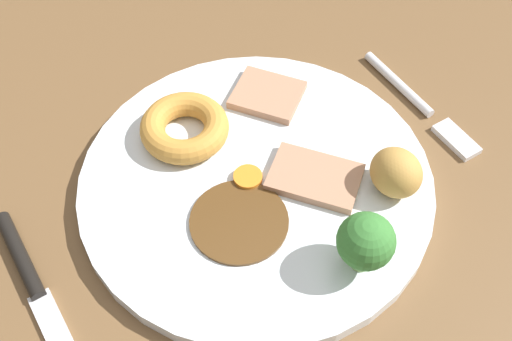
{
  "coord_description": "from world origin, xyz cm",
  "views": [
    {
      "loc": [
        15.73,
        26.45,
        46.37
      ],
      "look_at": [
        -1.3,
        0.89,
        6.0
      ],
      "focal_mm": 42.88,
      "sensor_mm": 36.0,
      "label": 1
    }
  ],
  "objects_px": {
    "meat_slice_main": "(315,177)",
    "fork": "(421,106)",
    "yorkshire_pudding": "(185,128)",
    "meat_slice_under": "(267,95)",
    "broccoli_floret": "(366,242)",
    "dinner_plate": "(256,183)",
    "roast_potato_left": "(396,173)",
    "knife": "(35,288)",
    "carrot_coin_front": "(248,178)"
  },
  "relations": [
    {
      "from": "meat_slice_main",
      "to": "fork",
      "type": "height_order",
      "value": "meat_slice_main"
    },
    {
      "from": "yorkshire_pudding",
      "to": "meat_slice_under",
      "type": "bearing_deg",
      "value": 178.86
    },
    {
      "from": "broccoli_floret",
      "to": "meat_slice_under",
      "type": "bearing_deg",
      "value": -102.24
    },
    {
      "from": "dinner_plate",
      "to": "roast_potato_left",
      "type": "bearing_deg",
      "value": 141.24
    },
    {
      "from": "dinner_plate",
      "to": "meat_slice_under",
      "type": "bearing_deg",
      "value": -130.19
    },
    {
      "from": "roast_potato_left",
      "to": "knife",
      "type": "bearing_deg",
      "value": -16.37
    },
    {
      "from": "yorkshire_pudding",
      "to": "carrot_coin_front",
      "type": "height_order",
      "value": "yorkshire_pudding"
    },
    {
      "from": "meat_slice_under",
      "to": "carrot_coin_front",
      "type": "distance_m",
      "value": 0.1
    },
    {
      "from": "broccoli_floret",
      "to": "knife",
      "type": "bearing_deg",
      "value": -29.95
    },
    {
      "from": "dinner_plate",
      "to": "meat_slice_main",
      "type": "distance_m",
      "value": 0.05
    },
    {
      "from": "dinner_plate",
      "to": "meat_slice_main",
      "type": "height_order",
      "value": "meat_slice_main"
    },
    {
      "from": "broccoli_floret",
      "to": "knife",
      "type": "distance_m",
      "value": 0.25
    },
    {
      "from": "knife",
      "to": "broccoli_floret",
      "type": "bearing_deg",
      "value": 60.99
    },
    {
      "from": "dinner_plate",
      "to": "meat_slice_under",
      "type": "height_order",
      "value": "meat_slice_under"
    },
    {
      "from": "carrot_coin_front",
      "to": "roast_potato_left",
      "type": "bearing_deg",
      "value": 142.61
    },
    {
      "from": "yorkshire_pudding",
      "to": "meat_slice_main",
      "type": "bearing_deg",
      "value": 122.6
    },
    {
      "from": "meat_slice_under",
      "to": "carrot_coin_front",
      "type": "xyz_separation_m",
      "value": [
        0.07,
        0.07,
        -0.0
      ]
    },
    {
      "from": "roast_potato_left",
      "to": "broccoli_floret",
      "type": "distance_m",
      "value": 0.08
    },
    {
      "from": "fork",
      "to": "carrot_coin_front",
      "type": "bearing_deg",
      "value": -91.55
    },
    {
      "from": "yorkshire_pudding",
      "to": "roast_potato_left",
      "type": "height_order",
      "value": "roast_potato_left"
    },
    {
      "from": "dinner_plate",
      "to": "knife",
      "type": "relative_size",
      "value": 1.62
    },
    {
      "from": "roast_potato_left",
      "to": "knife",
      "type": "height_order",
      "value": "roast_potato_left"
    },
    {
      "from": "meat_slice_under",
      "to": "yorkshire_pudding",
      "type": "distance_m",
      "value": 0.09
    },
    {
      "from": "dinner_plate",
      "to": "broccoli_floret",
      "type": "xyz_separation_m",
      "value": [
        -0.02,
        0.11,
        0.04
      ]
    },
    {
      "from": "dinner_plate",
      "to": "carrot_coin_front",
      "type": "distance_m",
      "value": 0.01
    },
    {
      "from": "meat_slice_main",
      "to": "dinner_plate",
      "type": "bearing_deg",
      "value": -36.76
    },
    {
      "from": "dinner_plate",
      "to": "broccoli_floret",
      "type": "relative_size",
      "value": 5.47
    },
    {
      "from": "meat_slice_main",
      "to": "meat_slice_under",
      "type": "distance_m",
      "value": 0.1
    },
    {
      "from": "yorkshire_pudding",
      "to": "broccoli_floret",
      "type": "xyz_separation_m",
      "value": [
        -0.05,
        0.19,
        0.02
      ]
    },
    {
      "from": "meat_slice_under",
      "to": "broccoli_floret",
      "type": "distance_m",
      "value": 0.19
    },
    {
      "from": "carrot_coin_front",
      "to": "fork",
      "type": "distance_m",
      "value": 0.19
    },
    {
      "from": "dinner_plate",
      "to": "broccoli_floret",
      "type": "bearing_deg",
      "value": 100.52
    },
    {
      "from": "meat_slice_main",
      "to": "yorkshire_pudding",
      "type": "bearing_deg",
      "value": -57.4
    },
    {
      "from": "meat_slice_main",
      "to": "carrot_coin_front",
      "type": "relative_size",
      "value": 3.05
    },
    {
      "from": "roast_potato_left",
      "to": "knife",
      "type": "xyz_separation_m",
      "value": [
        0.28,
        -0.08,
        -0.03
      ]
    },
    {
      "from": "meat_slice_under",
      "to": "yorkshire_pudding",
      "type": "bearing_deg",
      "value": -1.14
    },
    {
      "from": "meat_slice_main",
      "to": "knife",
      "type": "height_order",
      "value": "meat_slice_main"
    },
    {
      "from": "fork",
      "to": "meat_slice_main",
      "type": "bearing_deg",
      "value": -80.15
    },
    {
      "from": "yorkshire_pudding",
      "to": "roast_potato_left",
      "type": "xyz_separation_m",
      "value": [
        -0.11,
        0.14,
        0.01
      ]
    },
    {
      "from": "yorkshire_pudding",
      "to": "broccoli_floret",
      "type": "height_order",
      "value": "broccoli_floret"
    },
    {
      "from": "fork",
      "to": "knife",
      "type": "height_order",
      "value": "knife"
    },
    {
      "from": "meat_slice_under",
      "to": "knife",
      "type": "height_order",
      "value": "meat_slice_under"
    },
    {
      "from": "yorkshire_pudding",
      "to": "fork",
      "type": "relative_size",
      "value": 0.51
    },
    {
      "from": "yorkshire_pudding",
      "to": "fork",
      "type": "height_order",
      "value": "yorkshire_pudding"
    },
    {
      "from": "yorkshire_pudding",
      "to": "dinner_plate",
      "type": "bearing_deg",
      "value": 109.73
    },
    {
      "from": "knife",
      "to": "meat_slice_main",
      "type": "bearing_deg",
      "value": 80.9
    },
    {
      "from": "broccoli_floret",
      "to": "knife",
      "type": "relative_size",
      "value": 0.3
    },
    {
      "from": "meat_slice_under",
      "to": "fork",
      "type": "height_order",
      "value": "meat_slice_under"
    },
    {
      "from": "yorkshire_pudding",
      "to": "broccoli_floret",
      "type": "bearing_deg",
      "value": 104.26
    },
    {
      "from": "fork",
      "to": "yorkshire_pudding",
      "type": "bearing_deg",
      "value": -109.79
    }
  ]
}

